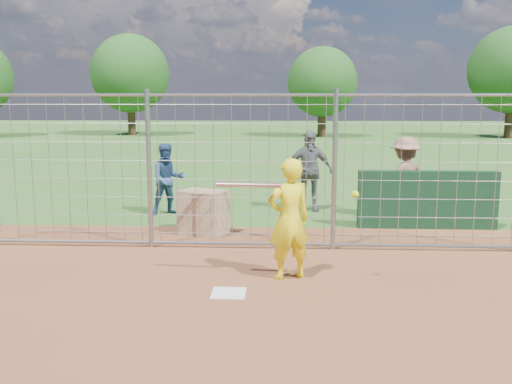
# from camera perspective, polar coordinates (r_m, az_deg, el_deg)

# --- Properties ---
(ground) EXTENTS (100.00, 100.00, 0.00)m
(ground) POSITION_cam_1_polar(r_m,az_deg,el_deg) (7.56, -2.60, -9.64)
(ground) COLOR #2D591E
(ground) RESTS_ON ground
(home_plate) EXTENTS (0.43, 0.43, 0.02)m
(home_plate) POSITION_cam_1_polar(r_m,az_deg,el_deg) (7.37, -2.75, -10.08)
(home_plate) COLOR silver
(home_plate) RESTS_ON ground
(dugout_wall) EXTENTS (2.60, 0.20, 1.10)m
(dugout_wall) POSITION_cam_1_polar(r_m,az_deg,el_deg) (11.21, 16.76, -0.76)
(dugout_wall) COLOR #11381E
(dugout_wall) RESTS_ON ground
(batter) EXTENTS (0.72, 0.61, 1.67)m
(batter) POSITION_cam_1_polar(r_m,az_deg,el_deg) (7.75, 3.33, -2.74)
(batter) COLOR yellow
(batter) RESTS_ON ground
(bystander_a) EXTENTS (0.91, 0.83, 1.51)m
(bystander_a) POSITION_cam_1_polar(r_m,az_deg,el_deg) (12.12, -8.81, 1.27)
(bystander_a) COLOR navy
(bystander_a) RESTS_ON ground
(bystander_b) EXTENTS (1.08, 0.57, 1.76)m
(bystander_b) POSITION_cam_1_polar(r_m,az_deg,el_deg) (12.42, 5.29, 2.13)
(bystander_b) COLOR slate
(bystander_b) RESTS_ON ground
(bystander_c) EXTENTS (1.25, 1.08, 1.68)m
(bystander_c) POSITION_cam_1_polar(r_m,az_deg,el_deg) (11.88, 14.65, 1.32)
(bystander_c) COLOR #956451
(bystander_c) RESTS_ON ground
(equipment_bin) EXTENTS (0.95, 0.83, 0.80)m
(equipment_bin) POSITION_cam_1_polar(r_m,az_deg,el_deg) (10.36, -5.29, -2.06)
(equipment_bin) COLOR tan
(equipment_bin) RESTS_ON ground
(equipment_in_play) EXTENTS (1.87, 0.17, 0.19)m
(equipment_in_play) POSITION_cam_1_polar(r_m,az_deg,el_deg) (7.47, 1.81, 0.48)
(equipment_in_play) COLOR silver
(equipment_in_play) RESTS_ON ground
(backstop_fence) EXTENTS (9.08, 0.08, 2.60)m
(backstop_fence) POSITION_cam_1_polar(r_m,az_deg,el_deg) (9.21, -1.50, 1.93)
(backstop_fence) COLOR gray
(backstop_fence) RESTS_ON ground
(tree_line) EXTENTS (44.66, 6.72, 6.48)m
(tree_line) POSITION_cam_1_polar(r_m,az_deg,el_deg) (35.34, 6.87, 11.55)
(tree_line) COLOR #3F2B19
(tree_line) RESTS_ON ground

